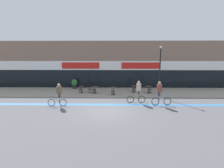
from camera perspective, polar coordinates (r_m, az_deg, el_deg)
The scene contains 20 objects.
ground_plane at distance 14.22m, azimuth -1.58°, elevation -8.97°, with size 120.00×120.00×0.00m, color #5B5B60.
sidewalk_slab at distance 21.21m, azimuth -0.71°, elevation -2.66°, with size 40.00×5.50×0.12m, color gray.
storefront_facade at distance 25.50m, azimuth -0.41°, elevation 6.41°, with size 40.00×4.06×6.38m.
bike_lane_stripe at distance 16.10m, azimuth -1.27°, elevation -6.75°, with size 36.00×0.70×0.01m, color #3D7AB7.
bistro_table_0 at distance 21.12m, azimuth -9.88°, elevation -1.28°, with size 0.64×0.64×0.72m.
bistro_table_1 at distance 20.52m, azimuth -5.64°, elevation -1.43°, with size 0.73×0.73×0.74m.
bistro_table_2 at distance 19.78m, azimuth 0.35°, elevation -1.72°, with size 0.71×0.71×0.78m.
bistro_table_3 at distance 21.23m, azimuth 7.05°, elevation -1.13°, with size 0.63×0.63×0.74m.
bistro_table_4 at distance 20.97m, azimuth 11.84°, elevation -1.31°, with size 0.76×0.76×0.76m.
cafe_chair_0_near at distance 20.52m, azimuth -10.23°, elevation -1.58°, with size 0.45×0.60×0.90m.
cafe_chair_1_near at distance 19.91m, azimuth -5.87°, elevation -1.81°, with size 0.44×0.59×0.90m.
cafe_chair_1_side at distance 20.61m, azimuth -7.36°, elevation -1.46°, with size 0.59×0.44×0.90m.
cafe_chair_2_near at distance 19.18m, azimuth 0.35°, elevation -2.19°, with size 0.44×0.59×0.90m.
cafe_chair_3_near at distance 20.62m, azimuth 7.25°, elevation -1.45°, with size 0.43×0.59×0.90m.
cafe_chair_4_near at distance 20.37m, azimuth 12.19°, elevation -1.72°, with size 0.45×0.60×0.90m.
planter_pot at distance 23.50m, azimuth -12.16°, elevation 0.20°, with size 0.76×0.76×1.26m.
lamp_post at distance 19.21m, azimuth 15.39°, elevation 5.14°, with size 0.26×0.26×5.30m.
cyclist_0 at distance 16.61m, azimuth 8.49°, elevation -2.08°, with size 1.76×0.48×2.10m.
cyclist_1 at distance 16.08m, azimuth -17.04°, elevation -2.83°, with size 1.66×0.50×2.04m.
cyclist_2 at distance 16.21m, azimuth 15.37°, elevation -2.44°, with size 1.82×0.52×2.18m.
Camera 1 is at (0.62, -13.49, 4.46)m, focal length 28.00 mm.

